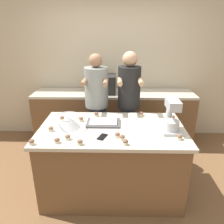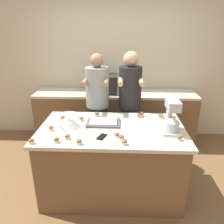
% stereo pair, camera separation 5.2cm
% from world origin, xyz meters
% --- Properties ---
extents(ground_plane, '(16.00, 16.00, 0.00)m').
position_xyz_m(ground_plane, '(0.00, 0.00, 0.00)').
color(ground_plane, brown).
extents(back_wall, '(10.00, 0.06, 2.70)m').
position_xyz_m(back_wall, '(0.00, 1.70, 1.35)').
color(back_wall, beige).
rests_on(back_wall, ground_plane).
extents(island_counter, '(1.72, 0.98, 0.89)m').
position_xyz_m(island_counter, '(0.00, 0.00, 0.45)').
color(island_counter, brown).
rests_on(island_counter, ground_plane).
extents(back_counter, '(2.80, 0.60, 0.94)m').
position_xyz_m(back_counter, '(0.00, 1.35, 0.47)').
color(back_counter, brown).
rests_on(back_counter, ground_plane).
extents(person_left, '(0.35, 0.51, 1.67)m').
position_xyz_m(person_left, '(-0.24, 0.71, 0.88)').
color(person_left, '#33384C').
rests_on(person_left, ground_plane).
extents(person_right, '(0.34, 0.50, 1.70)m').
position_xyz_m(person_right, '(0.23, 0.71, 0.90)').
color(person_right, '#33384C').
rests_on(person_right, ground_plane).
extents(stand_mixer, '(0.20, 0.30, 0.38)m').
position_xyz_m(stand_mixer, '(0.67, -0.07, 1.06)').
color(stand_mixer, '#B2B7BC').
rests_on(stand_mixer, island_counter).
extents(mixing_bowl, '(0.30, 0.30, 0.15)m').
position_xyz_m(mixing_bowl, '(-0.52, -0.01, 0.97)').
color(mixing_bowl, '#BCBCC1').
rests_on(mixing_bowl, island_counter).
extents(baking_tray, '(0.40, 0.27, 0.04)m').
position_xyz_m(baking_tray, '(-0.11, 0.11, 0.91)').
color(baking_tray, '#4C4C51').
rests_on(baking_tray, island_counter).
extents(microwave_oven, '(0.50, 0.39, 0.30)m').
position_xyz_m(microwave_oven, '(-0.22, 1.35, 1.09)').
color(microwave_oven, black).
rests_on(microwave_oven, back_counter).
extents(cell_phone, '(0.12, 0.16, 0.01)m').
position_xyz_m(cell_phone, '(-0.10, -0.24, 0.90)').
color(cell_phone, black).
rests_on(cell_phone, island_counter).
extents(cupcake_0, '(0.06, 0.06, 0.06)m').
position_xyz_m(cupcake_0, '(-0.31, -0.41, 0.92)').
color(cupcake_0, beige).
rests_on(cupcake_0, island_counter).
extents(cupcake_1, '(0.06, 0.06, 0.06)m').
position_xyz_m(cupcake_1, '(-0.46, -0.30, 0.92)').
color(cupcake_1, beige).
rests_on(cupcake_1, island_counter).
extents(cupcake_2, '(0.06, 0.06, 0.06)m').
position_xyz_m(cupcake_2, '(0.39, 0.38, 0.92)').
color(cupcake_2, beige).
rests_on(cupcake_2, island_counter).
extents(cupcake_3, '(0.06, 0.06, 0.06)m').
position_xyz_m(cupcake_3, '(0.11, -0.29, 0.92)').
color(cupcake_3, beige).
rests_on(cupcake_3, island_counter).
extents(cupcake_4, '(0.06, 0.06, 0.06)m').
position_xyz_m(cupcake_4, '(0.14, -0.39, 0.92)').
color(cupcake_4, beige).
rests_on(cupcake_4, island_counter).
extents(cupcake_5, '(0.06, 0.06, 0.06)m').
position_xyz_m(cupcake_5, '(-0.39, 0.18, 0.92)').
color(cupcake_5, beige).
rests_on(cupcake_5, island_counter).
extents(cupcake_6, '(0.06, 0.06, 0.06)m').
position_xyz_m(cupcake_6, '(0.78, 0.27, 0.92)').
color(cupcake_6, beige).
rests_on(cupcake_6, island_counter).
extents(cupcake_7, '(0.06, 0.06, 0.06)m').
position_xyz_m(cupcake_7, '(0.72, -0.27, 0.92)').
color(cupcake_7, beige).
rests_on(cupcake_7, island_counter).
extents(cupcake_8, '(0.06, 0.06, 0.06)m').
position_xyz_m(cupcake_8, '(0.06, -0.24, 0.92)').
color(cupcake_8, beige).
rests_on(cupcake_8, island_counter).
extents(cupcake_9, '(0.06, 0.06, 0.06)m').
position_xyz_m(cupcake_9, '(-0.22, 0.35, 0.92)').
color(cupcake_9, beige).
rests_on(cupcake_9, island_counter).
extents(cupcake_10, '(0.06, 0.06, 0.06)m').
position_xyz_m(cupcake_10, '(-0.64, 0.21, 0.92)').
color(cupcake_10, beige).
rests_on(cupcake_10, island_counter).
extents(cupcake_11, '(0.06, 0.06, 0.06)m').
position_xyz_m(cupcake_11, '(-0.55, -0.38, 0.92)').
color(cupcake_11, beige).
rests_on(cupcake_11, island_counter).
extents(cupcake_12, '(0.06, 0.06, 0.06)m').
position_xyz_m(cupcake_12, '(-0.69, -0.11, 0.92)').
color(cupcake_12, beige).
rests_on(cupcake_12, island_counter).
extents(cupcake_13, '(0.06, 0.06, 0.06)m').
position_xyz_m(cupcake_13, '(-0.80, -0.41, 0.92)').
color(cupcake_13, beige).
rests_on(cupcake_13, island_counter).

